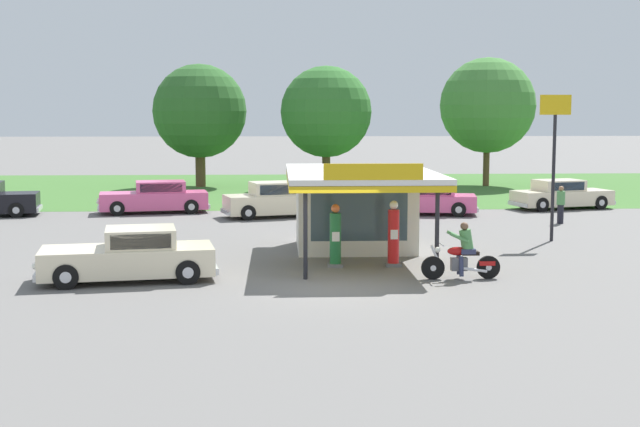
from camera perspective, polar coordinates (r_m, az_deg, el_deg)
name	(u,v)px	position (r m, az deg, el deg)	size (l,w,h in m)	color
ground_plane	(334,287)	(22.78, 0.91, -4.85)	(300.00, 300.00, 0.00)	slate
grass_verge_strip	(302,188)	(52.50, -1.20, 1.68)	(120.00, 24.00, 0.01)	#3D6B2D
service_station_kiosk	(356,202)	(28.39, 2.38, 0.75)	(4.53, 7.65, 3.20)	silver
gas_pump_nearside	(335,238)	(25.57, 1.02, -1.65)	(0.44, 0.44, 1.87)	slate
gas_pump_offside	(393,236)	(25.74, 4.87, -1.51)	(0.44, 0.44, 1.97)	slate
motorcycle_with_rider	(462,256)	(24.01, 9.38, -2.76)	(2.18, 0.70, 1.58)	black
featured_classic_sedan	(130,257)	(24.08, -12.44, -2.79)	(5.01, 2.64, 1.44)	beige
parked_car_back_row_right	(422,200)	(39.16, 6.73, 0.89)	(5.34, 2.53, 1.40)	#E55993
parked_car_back_row_centre	(561,195)	(42.75, 15.64, 1.17)	(5.13, 2.88, 1.39)	beige
parked_car_back_row_centre_left	(155,198)	(40.23, -10.84, 1.01)	(5.21, 2.57, 1.45)	#E55993
parked_car_back_row_far_left	(278,201)	(38.00, -2.76, 0.83)	(5.22, 2.99, 1.55)	beige
bystander_standing_back_lot	(561,204)	(36.99, 15.61, 0.61)	(0.34, 0.34, 1.56)	black
tree_oak_far_left	(328,114)	(52.38, 0.55, 6.62)	(5.51, 5.51, 7.39)	brown
tree_oak_distant_spare	(488,105)	(55.18, 11.00, 7.02)	(5.93, 5.93, 8.00)	brown
tree_oak_far_right	(200,111)	(54.07, -7.96, 6.70)	(5.78, 5.78, 7.57)	brown
roadside_pole_sign	(554,143)	(31.64, 15.22, 4.54)	(1.10, 0.12, 5.19)	black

